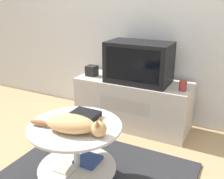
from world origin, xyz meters
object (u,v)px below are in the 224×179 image
speaker (92,71)px  cat (73,124)px  tv (139,62)px  dvd_box (84,116)px

speaker → cat: (0.57, -1.17, 0.00)m
tv → speaker: 0.57m
dvd_box → cat: (0.05, -0.20, 0.04)m
tv → speaker: bearing=-177.5°
speaker → dvd_box: size_ratio=0.56×
speaker → dvd_box: bearing=-61.7°
tv → cat: (0.02, -1.19, -0.15)m
dvd_box → speaker: bearing=118.3°
speaker → cat: cat is taller
tv → dvd_box: (-0.03, -0.99, -0.19)m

